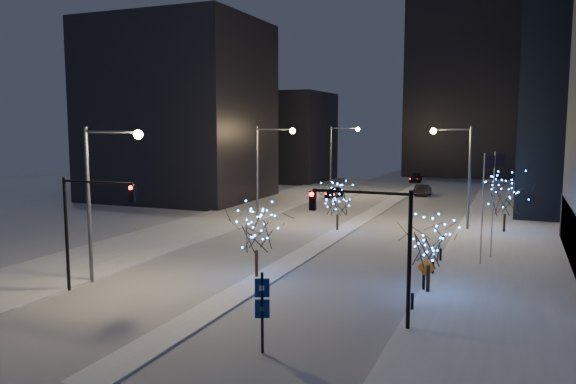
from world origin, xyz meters
The scene contains 25 objects.
ground centered at (0.00, 0.00, 0.00)m, with size 160.00×160.00×0.00m, color silver.
road centered at (0.00, 35.00, 0.01)m, with size 20.00×130.00×0.02m, color #A6ABB5.
median centered at (0.00, 30.00, 0.07)m, with size 2.00×80.00×0.15m, color white.
east_sidewalk centered at (15.00, 20.00, 0.07)m, with size 10.00×90.00×0.15m, color white.
west_sidewalk centered at (-14.00, 20.00, 0.07)m, with size 8.00×90.00×0.15m, color white.
filler_west_near centered at (-28.00, 40.00, 12.00)m, with size 22.00×18.00×24.00m, color black.
filler_west_far centered at (-26.00, 70.00, 8.00)m, with size 18.00×16.00×16.00m, color black.
horizon_block centered at (6.00, 92.00, 21.00)m, with size 24.00×14.00×42.00m, color black.
street_lamp_w_near centered at (-8.94, 2.00, 6.50)m, with size 4.40×0.56×10.00m.
street_lamp_w_mid centered at (-8.94, 27.00, 6.50)m, with size 4.40×0.56×10.00m.
street_lamp_w_far centered at (-8.94, 52.00, 6.50)m, with size 4.40×0.56×10.00m.
street_lamp_east centered at (10.08, 30.00, 6.45)m, with size 3.90×0.56×10.00m.
traffic_signal_west centered at (-8.44, 0.00, 4.76)m, with size 5.26×0.43×7.00m.
traffic_signal_east centered at (8.94, 1.00, 4.76)m, with size 5.26×0.43×7.00m.
flagpoles centered at (13.37, 17.25, 4.80)m, with size 1.35×2.60×8.00m.
bollards centered at (10.20, 10.00, 0.60)m, with size 0.16×12.16×0.90m.
car_near centered at (-8.47, 49.03, 0.74)m, with size 1.75×4.35×1.48m, color black.
car_mid centered at (2.72, 55.90, 0.82)m, with size 1.73×4.97×1.64m, color black.
car_far centered at (-1.50, 75.08, 0.72)m, with size 2.01×4.95×1.44m, color black.
holiday_tree_median_near centered at (-0.50, 6.81, 3.40)m, with size 4.87×4.87×5.03m.
holiday_tree_median_far centered at (-0.50, 24.80, 3.09)m, with size 4.26×4.26×4.68m.
holiday_tree_plaza_near centered at (10.50, 7.63, 3.12)m, with size 3.97×3.97×4.57m.
holiday_tree_plaza_far centered at (14.30, 29.83, 3.56)m, with size 5.54×5.54×5.50m.
wayfinding_sign centered at (5.00, -4.15, 2.26)m, with size 0.63×0.34×3.68m.
construction_sign centered at (10.30, 8.27, 1.28)m, with size 1.14×0.06×1.87m.
Camera 1 is at (15.12, -25.91, 10.10)m, focal length 35.00 mm.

